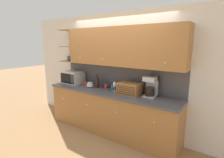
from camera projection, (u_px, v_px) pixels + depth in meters
ground_plane at (117, 126)px, 4.19m from camera, size 24.00×24.00×0.00m
wall_back at (118, 72)px, 3.95m from camera, size 5.45×0.06×2.60m
counter_unit at (110, 111)px, 3.85m from camera, size 3.07×0.65×0.94m
backsplash_panel at (117, 76)px, 3.94m from camera, size 3.05×0.01×0.55m
upper_cabinets at (120, 47)px, 3.57m from camera, size 3.05×0.40×0.78m
microwave at (73, 77)px, 4.45m from camera, size 0.51×0.39×0.31m
mug_patterned_third at (86, 83)px, 4.27m from camera, size 0.11×0.09×0.09m
bowl_stack_on_counter at (90, 85)px, 4.08m from camera, size 0.17×0.17×0.12m
wine_bottle at (97, 81)px, 4.02m from camera, size 0.09×0.09×0.31m
mug_blue_second at (106, 86)px, 4.01m from camera, size 0.09×0.08×0.10m
mug at (113, 87)px, 3.89m from camera, size 0.10×0.09×0.10m
wine_glass at (114, 85)px, 3.66m from camera, size 0.07×0.07×0.22m
bread_box at (129, 89)px, 3.49m from camera, size 0.45×0.30×0.23m
coffee_maker at (151, 86)px, 3.32m from camera, size 0.23×0.24×0.40m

